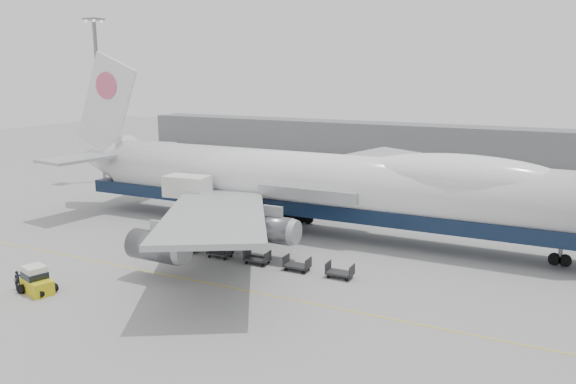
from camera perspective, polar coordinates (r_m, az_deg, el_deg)
The scene contains 15 objects.
ground at distance 52.42m, azimuth -3.02°, elevation -7.35°, with size 260.00×260.00×0.00m, color gray.
apron_line at distance 47.62m, azimuth -6.59°, elevation -9.48°, with size 60.00×0.15×0.01m, color gold.
hangar at distance 118.94m, azimuth 9.37°, elevation 5.26°, with size 110.00×8.00×7.00m, color slate.
floodlight_mast at distance 94.33m, azimuth -18.67°, elevation 9.58°, with size 2.40×2.40×25.43m.
airliner at distance 61.06m, azimuth 2.96°, elevation 0.94°, with size 67.00×55.30×19.98m.
catering_truck at distance 63.64m, azimuth -10.14°, elevation -0.77°, with size 5.49×4.01×6.17m.
baggage_tug at distance 50.05m, azimuth -24.21°, elevation -8.24°, with size 3.32×2.43×2.18m.
ground_worker at distance 51.38m, azimuth -25.75°, elevation -8.07°, with size 0.58×0.38×1.59m, color black.
traffic_cone at distance 50.33m, azimuth -24.49°, elevation -9.00°, with size 0.39×0.39×0.58m.
dolly_0 at distance 59.14m, azimuth -13.59°, elevation -4.86°, with size 2.30×1.35×1.30m.
dolly_1 at distance 56.69m, azimuth -10.40°, elevation -5.46°, with size 2.30×1.35×1.30m.
dolly_2 at distance 54.44m, azimuth -6.91°, elevation -6.09°, with size 2.30×1.35×1.30m.
dolly_3 at distance 52.41m, azimuth -3.14°, elevation -6.74°, with size 2.30×1.35×1.30m.
dolly_4 at distance 50.63m, azimuth 0.93°, elevation -7.42°, with size 2.30×1.35×1.30m.
dolly_5 at distance 49.13m, azimuth 5.29°, elevation -8.10°, with size 2.30×1.35×1.30m.
Camera 1 is at (24.29, -43.03, 17.52)m, focal length 35.00 mm.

